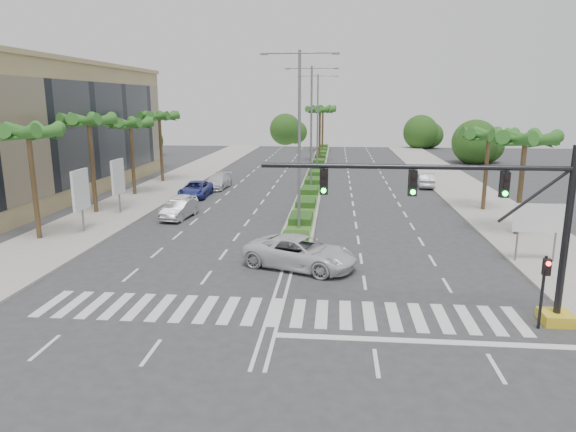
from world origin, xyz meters
name	(u,v)px	position (x,y,z in m)	size (l,w,h in m)	color
ground	(275,312)	(0.00, 0.00, 0.00)	(160.00, 160.00, 0.00)	#333335
footpath_right	(499,215)	(15.20, 20.00, 0.07)	(6.00, 120.00, 0.15)	gray
footpath_left	(122,208)	(-15.20, 20.00, 0.07)	(6.00, 120.00, 0.15)	gray
median	(317,170)	(0.00, 45.00, 0.10)	(2.20, 75.00, 0.20)	gray
median_grass	(317,169)	(0.00, 45.00, 0.22)	(1.80, 75.00, 0.04)	#31591E
building	(33,131)	(-26.00, 26.00, 6.00)	(12.00, 36.00, 12.00)	tan
signal_gantry	(507,239)	(9.27, 0.00, 3.46)	(12.60, 1.20, 7.20)	gold
pedestrian_signal	(544,280)	(10.60, -0.68, 2.04)	(0.28, 0.36, 3.00)	black
direction_sign	(538,220)	(13.50, 7.99, 2.45)	(2.70, 0.11, 3.40)	slate
billboard_near	(81,190)	(-14.50, 12.00, 2.96)	(0.18, 2.10, 4.35)	slate
billboard_far	(118,177)	(-14.50, 18.00, 2.96)	(0.18, 2.10, 4.35)	slate
palm_left_near	(28,136)	(-16.50, 10.00, 6.69)	(4.57, 4.68, 7.55)	brown
palm_left_mid	(89,124)	(-16.50, 18.00, 7.08)	(4.57, 4.68, 7.95)	brown
palm_left_far	(130,126)	(-16.50, 26.00, 6.50)	(4.57, 4.68, 7.35)	brown
palm_left_end	(159,119)	(-16.50, 34.00, 6.88)	(4.57, 4.68, 7.75)	brown
palm_right_near	(525,142)	(14.50, 14.00, 6.20)	(4.57, 4.68, 7.05)	brown
palm_right_far	(489,138)	(14.50, 22.00, 5.91)	(4.57, 4.68, 6.75)	brown
palm_median_a	(320,112)	(0.00, 55.00, 7.17)	(4.57, 4.68, 8.05)	brown
palm_median_b	(323,110)	(0.00, 70.00, 7.17)	(4.57, 4.68, 8.05)	brown
streetlight_near	(299,132)	(0.00, 14.00, 6.81)	(5.10, 0.25, 12.00)	slate
streetlight_mid	(311,122)	(0.00, 30.00, 6.81)	(5.10, 0.25, 12.00)	slate
streetlight_far	(318,116)	(0.00, 46.00, 6.81)	(5.10, 0.25, 12.00)	slate
car_parked_a	(179,205)	(-9.68, 17.88, 0.82)	(1.94, 4.82, 1.64)	white
car_parked_b	(179,209)	(-9.38, 16.98, 0.71)	(1.51, 4.33, 1.43)	#9F9FA4
car_parked_c	(196,189)	(-10.52, 25.81, 0.73)	(2.41, 5.23, 1.45)	navy
car_parked_d	(218,181)	(-9.57, 30.69, 0.73)	(2.04, 5.01, 1.45)	silver
car_crossing	(300,252)	(0.65, 6.06, 0.85)	(2.82, 6.13, 1.70)	silver
car_right	(426,180)	(11.80, 33.46, 0.74)	(1.57, 4.51, 1.49)	#B8B7BC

